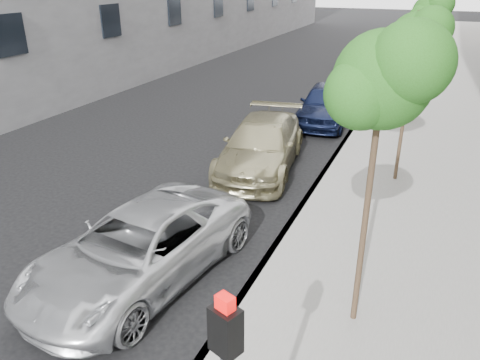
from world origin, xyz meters
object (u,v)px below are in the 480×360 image
Objects in this scene: sedan_blue at (326,104)px; sedan_rear at (359,57)px; tree_far at (430,12)px; sedan_black at (360,70)px; tree_mid at (417,39)px; minivan at (140,247)px; tree_near at (385,80)px; suv at (261,145)px.

sedan_rear is at bearing 90.69° from sedan_blue.
sedan_rear is at bearing 110.28° from tree_far.
sedan_black reaches higher than sedan_rear.
minivan is (-4.17, -6.80, -3.34)m from tree_mid.
sedan_blue is (-3.33, 11.58, -3.48)m from tree_near.
tree_near is 6.50m from tree_mid.
tree_near is 13.00m from tree_far.
tree_mid is 5.22m from suv.
sedan_blue is at bearing 106.03° from tree_near.
tree_near is at bearing -90.00° from tree_mid.
suv is 1.22× the size of sedan_rear.
tree_far reaches higher than tree_mid.
sedan_rear is (-0.07, 24.76, -0.10)m from minivan.
tree_near is at bearing 12.05° from minivan.
minivan is at bearing -107.40° from tree_far.
tree_near is at bearing -82.67° from sedan_rear.
suv reaches higher than minivan.
sedan_blue is (0.84, 11.88, 0.07)m from minivan.
sedan_rear is at bearing 98.15° from minivan.
suv is 1.17× the size of sedan_black.
sedan_black is at bearing 117.15° from tree_far.
tree_mid is 0.91× the size of suv.
tree_far is 1.11× the size of sedan_black.
tree_far is 8.77m from suv.
tree_mid is 1.07× the size of sedan_black.
suv is at bearing 96.68° from minivan.
tree_mid is (-0.00, 6.50, -0.21)m from tree_near.
sedan_black is (-3.33, 19.49, -3.53)m from tree_near.
sedan_blue is at bearing 74.37° from suv.
minivan is 0.99× the size of suv.
suv is at bearing -91.83° from sedan_rear.
tree_far is 0.94× the size of suv.
tree_far is at bearing 90.00° from tree_near.
sedan_rear is at bearing 82.20° from suv.
tree_mid is 18.78m from sedan_rear.
suv is (-4.02, -0.46, -3.30)m from tree_mid.
sedan_black is at bearing 78.57° from suv.
sedan_blue is 1.04× the size of sedan_black.
tree_mid is at bearing -1.98° from suv.
suv is (0.15, 6.34, 0.04)m from minivan.
tree_mid is 8.65m from minivan.
sedan_blue is at bearing 123.22° from tree_mid.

